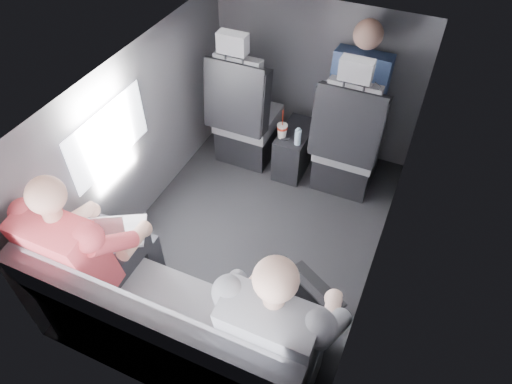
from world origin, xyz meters
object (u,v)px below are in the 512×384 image
at_px(passenger_front_right, 358,91).
at_px(laptop_white, 109,233).
at_px(center_console, 295,149).
at_px(front_seat_left, 245,120).
at_px(water_bottle, 298,137).
at_px(rear_bench, 177,332).
at_px(front_seat_right, 347,148).
at_px(passenger_rear_left, 89,250).
at_px(laptop_black, 304,298).
at_px(soda_cup, 282,130).
at_px(passenger_rear_right, 280,326).

bearing_deg(passenger_front_right, laptop_white, -117.26).
bearing_deg(center_console, front_seat_left, -174.93).
bearing_deg(laptop_white, passenger_front_right, 62.74).
distance_m(water_bottle, laptop_white, 1.67).
relative_size(rear_bench, water_bottle, 10.48).
bearing_deg(front_seat_right, water_bottle, -163.26).
distance_m(front_seat_right, passenger_rear_left, 2.10).
bearing_deg(front_seat_left, passenger_front_right, 16.67).
bearing_deg(center_console, front_seat_right, -5.07).
relative_size(front_seat_right, laptop_black, 2.66).
bearing_deg(rear_bench, water_bottle, 87.80).
relative_size(laptop_white, passenger_rear_left, 0.36).
height_order(front_seat_right, center_console, front_seat_right).
bearing_deg(laptop_white, soda_cup, 72.55).
bearing_deg(soda_cup, water_bottle, -11.77).
distance_m(front_seat_left, laptop_white, 1.67).
height_order(laptop_white, laptop_black, laptop_black).
bearing_deg(rear_bench, soda_cup, 92.49).
distance_m(front_seat_left, front_seat_right, 0.90).
height_order(center_console, water_bottle, water_bottle).
xyz_separation_m(front_seat_left, passenger_rear_left, (-0.13, -1.81, 0.25)).
xyz_separation_m(front_seat_right, soda_cup, (-0.53, -0.08, 0.07)).
xyz_separation_m(rear_bench, passenger_rear_left, (-0.58, 0.09, 0.35)).
bearing_deg(front_seat_left, water_bottle, -12.48).
xyz_separation_m(front_seat_left, center_console, (0.45, 0.04, -0.20)).
height_order(laptop_white, passenger_rear_right, passenger_rear_right).
relative_size(rear_bench, passenger_rear_right, 1.24).
distance_m(water_bottle, passenger_front_right, 0.58).
distance_m(water_bottle, passenger_rear_right, 1.78).
relative_size(laptop_black, passenger_front_right, 0.52).
height_order(soda_cup, passenger_front_right, passenger_front_right).
xyz_separation_m(soda_cup, water_bottle, (0.15, -0.03, 0.00)).
xyz_separation_m(rear_bench, passenger_front_right, (0.41, 2.16, 0.45)).
bearing_deg(laptop_white, passenger_rear_right, -7.80).
distance_m(rear_bench, passenger_rear_right, 0.69).
height_order(front_seat_left, front_seat_right, same).
relative_size(laptop_white, passenger_front_right, 0.51).
distance_m(laptop_white, laptop_black, 1.21).
height_order(rear_bench, soda_cup, rear_bench).
bearing_deg(passenger_front_right, rear_bench, -100.79).
bearing_deg(rear_bench, passenger_rear_right, 9.09).
relative_size(front_seat_left, rear_bench, 0.79).
bearing_deg(center_console, passenger_front_right, 27.92).
bearing_deg(passenger_rear_left, front_seat_right, 60.22).
bearing_deg(front_seat_left, passenger_rear_left, -94.26).
relative_size(front_seat_right, water_bottle, 8.29).
height_order(rear_bench, passenger_rear_left, passenger_rear_left).
xyz_separation_m(laptop_white, passenger_rear_right, (1.16, -0.16, 0.02)).
bearing_deg(passenger_front_right, front_seat_right, -81.50).
bearing_deg(center_console, soda_cup, -122.59).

